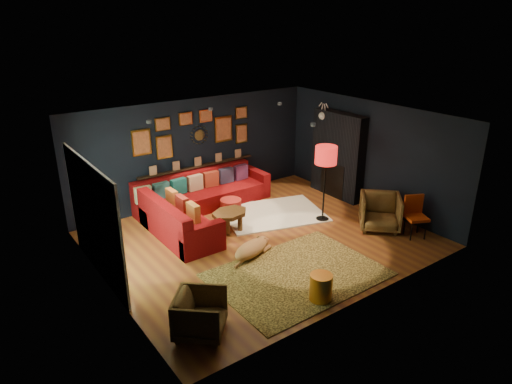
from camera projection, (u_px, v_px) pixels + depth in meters
floor at (261, 239)px, 9.73m from camera, size 6.50×6.50×0.00m
room_walls at (262, 168)px, 9.14m from camera, size 6.50×6.50×6.50m
sectional at (194, 205)px, 10.64m from camera, size 3.41×2.69×0.86m
ledge at (198, 166)px, 11.41m from camera, size 3.20×0.12×0.04m
gallery_wall at (195, 131)px, 11.11m from camera, size 3.15×0.04×1.02m
sunburst_mirror at (199, 135)px, 11.21m from camera, size 0.47×0.16×0.47m
fireplace at (337, 158)px, 11.72m from camera, size 0.31×1.60×2.20m
deer_head at (327, 115)px, 11.74m from camera, size 0.50×0.28×0.45m
sliding_door at (95, 220)px, 8.03m from camera, size 0.06×2.80×2.20m
ceiling_spots at (239, 114)px, 9.39m from camera, size 3.30×2.50×0.06m
shag_rug at (273, 214)px, 10.93m from camera, size 2.71×2.28×0.03m
leopard_rug at (297, 274)px, 8.41m from camera, size 3.05×2.19×0.02m
coffee_table at (230, 215)px, 9.97m from camera, size 0.95×0.78×0.43m
pouf at (231, 206)px, 10.90m from camera, size 0.51×0.51×0.33m
armchair_left at (200, 312)px, 6.75m from camera, size 0.98×0.99×0.74m
armchair_right at (380, 210)px, 10.07m from camera, size 1.16×1.16×0.87m
gold_stool at (321, 287)px, 7.60m from camera, size 0.38×0.38×0.48m
orange_chair at (415, 212)px, 9.73m from camera, size 0.57×0.57×0.90m
floor_lamp at (326, 158)px, 10.08m from camera, size 0.49×0.49×1.78m
dog at (251, 246)px, 8.98m from camera, size 1.39×0.99×0.40m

